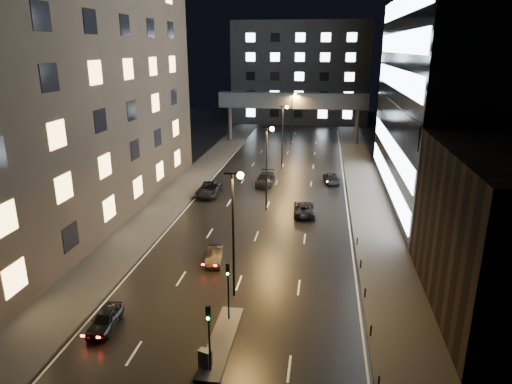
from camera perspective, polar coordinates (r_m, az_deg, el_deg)
ground at (r=66.38m, az=2.59°, el=1.21°), size 160.00×160.00×0.00m
sidewalk_left at (r=64.12m, az=-9.06°, el=0.47°), size 5.00×110.00×0.15m
sidewalk_right at (r=61.56m, az=13.74°, el=-0.55°), size 5.00×110.00×0.15m
building_left at (r=55.49m, az=-24.10°, el=17.48°), size 15.00×48.00×40.00m
building_right_low at (r=37.33m, az=29.29°, el=-4.73°), size 10.00×18.00×12.00m
building_right_glass at (r=62.29m, az=27.48°, el=19.23°), size 20.00×36.00×45.00m
building_far at (r=121.67m, az=5.64°, el=14.62°), size 34.00×14.00×25.00m
skybridge at (r=94.14m, az=4.62°, el=11.23°), size 30.00×3.00×10.00m
median_island at (r=32.08m, az=-4.36°, el=-18.05°), size 1.60×8.00×0.15m
traffic_signal_near at (r=32.53m, az=-3.50°, el=-11.20°), size 0.28×0.34×4.40m
traffic_signal_far at (r=27.97m, az=-5.92°, el=-16.55°), size 0.28×0.34×4.40m
bollard_row at (r=35.22m, az=13.79°, el=-14.27°), size 0.12×25.12×0.90m
streetlight_near at (r=34.24m, az=-2.63°, el=-3.37°), size 1.45×0.50×10.15m
streetlight_mid_a at (r=53.16m, az=1.50°, el=4.30°), size 1.45×0.50×10.15m
streetlight_mid_b at (r=72.66m, az=3.46°, el=7.90°), size 1.45×0.50×10.15m
streetlight_far at (r=92.37m, az=4.60°, el=9.96°), size 1.45×0.50×10.15m
car_away_a at (r=34.64m, az=-18.33°, el=-14.87°), size 1.83×4.02×1.34m
car_away_b at (r=42.14m, az=-5.18°, el=-7.88°), size 1.90×4.17×1.33m
car_away_c at (r=60.63m, az=-5.92°, el=0.33°), size 2.83×5.94×1.64m
car_away_d at (r=65.04m, az=1.16°, el=1.62°), size 2.40×5.69×1.64m
car_toward_a at (r=53.82m, az=6.06°, el=-2.04°), size 2.73×5.37×1.45m
car_toward_b at (r=67.00m, az=9.40°, el=1.78°), size 2.66×5.18×1.44m
utility_cabinet at (r=29.72m, az=-6.39°, el=-19.92°), size 0.86×0.67×1.11m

